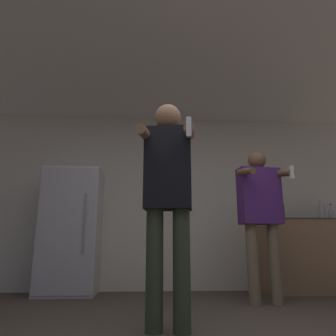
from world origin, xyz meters
The scene contains 10 objects.
wall_back centered at (0.00, 2.89, 1.27)m, with size 7.00×0.06×2.55m.
ceiling_slab centered at (0.00, 1.43, 2.57)m, with size 7.00×3.38×0.05m.
refrigerator centered at (-1.43, 2.54, 0.81)m, with size 0.73×0.67×1.61m.
counter centered at (1.82, 2.55, 0.48)m, with size 1.39×0.66×0.96m.
bottle_tall_gin centered at (2.22, 2.61, 1.06)m, with size 0.07×0.07×0.25m.
bottle_amber_bourbon centered at (2.07, 2.61, 1.09)m, with size 0.08×0.08×0.31m.
bottle_red_label centered at (1.32, 2.61, 1.06)m, with size 0.08×0.08×0.28m.
bottle_clear_vodka centered at (1.48, 2.61, 1.09)m, with size 0.07×0.07×0.35m.
person_woman_foreground centered at (-0.30, 0.51, 0.99)m, with size 0.46×0.49×1.70m.
person_man_side centered at (0.80, 1.58, 1.00)m, with size 0.54×0.49×1.65m.
Camera 1 is at (-0.47, -1.93, 0.56)m, focal length 35.00 mm.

